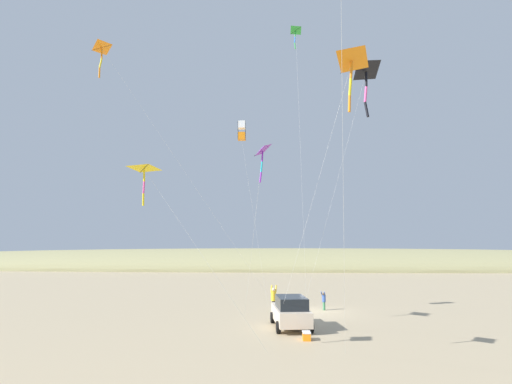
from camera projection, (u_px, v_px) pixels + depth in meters
name	position (u px, v px, depth m)	size (l,w,h in m)	color
ground_plane	(317.00, 312.00, 28.30)	(600.00, 600.00, 0.00)	tan
dune_ridge_grassy	(290.00, 268.00, 82.69)	(28.00, 240.00, 8.62)	#938E60
parked_car	(291.00, 311.00, 22.77)	(4.49, 2.48, 1.85)	beige
cooler_box	(307.00, 336.00, 19.76)	(0.62, 0.42, 0.42)	orange
person_adult_flyer	(274.00, 298.00, 28.13)	(0.61, 0.49, 1.93)	#232328
person_child_green_jacket	(324.00, 300.00, 29.03)	(0.50, 0.45, 1.40)	#3D7F51
kite_delta_blue_topmost	(102.00, 49.00, 22.01)	(9.13, 10.81, 16.48)	orange
kite_delta_white_trailing	(365.00, 71.00, 22.67)	(8.02, 4.67, 15.65)	black
kite_delta_yellow_midlevel	(296.00, 33.00, 25.48)	(4.74, 1.28, 19.29)	green
kite_box_red_high_left	(242.00, 131.00, 28.19)	(4.74, 2.08, 13.97)	white
kite_delta_small_distant	(262.00, 152.00, 16.83)	(11.65, 2.03, 9.30)	purple
kite_delta_magenta_far_left	(351.00, 61.00, 17.04)	(7.58, 4.41, 13.49)	orange
kite_delta_purple_drifting	(144.00, 169.00, 17.32)	(2.15, 6.31, 8.54)	yellow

